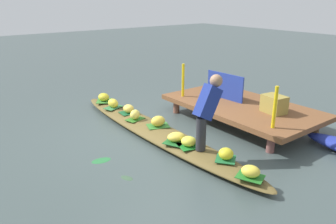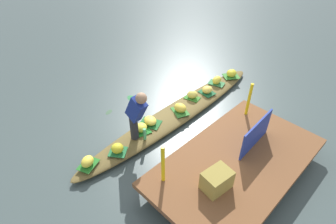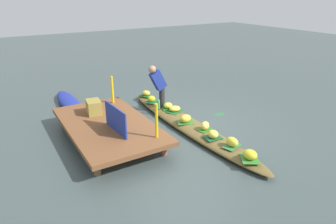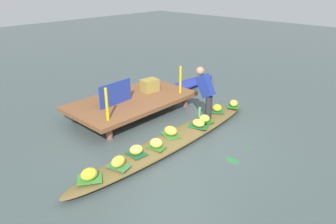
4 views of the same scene
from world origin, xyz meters
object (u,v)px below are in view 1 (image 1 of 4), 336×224
object	(u,v)px
banana_bunch_0	(135,115)
banana_bunch_4	(113,103)
vendor_boat	(156,132)
vendor_person	(207,108)
banana_bunch_7	(158,121)
banana_bunch_5	(129,109)
banana_bunch_1	(189,141)
banana_bunch_3	(226,154)
banana_bunch_6	(104,97)
produce_crate	(274,104)
water_bottle	(204,137)
banana_bunch_8	(251,171)
market_banner	(225,86)
banana_bunch_2	(176,137)

from	to	relation	value
banana_bunch_0	banana_bunch_4	size ratio (longest dim) A/B	0.89
vendor_boat	vendor_person	world-z (taller)	vendor_person
banana_bunch_4	banana_bunch_7	distance (m)	1.52
banana_bunch_0	banana_bunch_5	bearing A→B (deg)	166.01
banana_bunch_1	banana_bunch_3	xyz separation A→B (m)	(0.70, 0.14, 0.01)
banana_bunch_6	banana_bunch_7	world-z (taller)	banana_bunch_7
produce_crate	banana_bunch_3	bearing A→B (deg)	-74.42
banana_bunch_4	banana_bunch_7	world-z (taller)	banana_bunch_4
banana_bunch_6	water_bottle	xyz separation A→B (m)	(3.21, 0.19, 0.03)
banana_bunch_8	market_banner	world-z (taller)	market_banner
vendor_boat	vendor_person	xyz separation A→B (m)	(1.23, 0.13, 0.78)
vendor_boat	produce_crate	distance (m)	2.34
banana_bunch_6	produce_crate	xyz separation A→B (m)	(3.29, 1.97, 0.28)
vendor_boat	water_bottle	size ratio (longest dim) A/B	20.89
banana_bunch_3	banana_bunch_5	xyz separation A→B (m)	(-2.74, -0.06, -0.00)
banana_bunch_1	banana_bunch_4	bearing A→B (deg)	-179.63
banana_bunch_3	banana_bunch_8	bearing A→B (deg)	-11.80
banana_bunch_0	market_banner	xyz separation A→B (m)	(0.57, 1.96, 0.39)
vendor_boat	banana_bunch_8	bearing A→B (deg)	-1.31
vendor_person	banana_bunch_3	bearing A→B (deg)	-4.37
banana_bunch_0	produce_crate	distance (m)	2.73
banana_bunch_5	banana_bunch_7	bearing A→B (deg)	2.58
water_bottle	market_banner	xyz separation A→B (m)	(-1.15, 1.69, 0.36)
banana_bunch_8	produce_crate	world-z (taller)	produce_crate
banana_bunch_1	banana_bunch_3	world-z (taller)	banana_bunch_3
market_banner	banana_bunch_8	bearing A→B (deg)	-42.66
vendor_boat	banana_bunch_8	size ratio (longest dim) A/B	20.79
banana_bunch_0	banana_bunch_8	bearing A→B (deg)	0.99
banana_bunch_1	banana_bunch_3	bearing A→B (deg)	11.24
banana_bunch_7	vendor_person	xyz separation A→B (m)	(1.25, 0.05, 0.58)
banana_bunch_1	market_banner	size ratio (longest dim) A/B	0.26
vendor_boat	vendor_person	distance (m)	1.46
vendor_boat	banana_bunch_1	bearing A→B (deg)	-3.45
banana_bunch_5	banana_bunch_8	distance (m)	3.31
banana_bunch_1	banana_bunch_2	size ratio (longest dim) A/B	0.83
banana_bunch_2	produce_crate	distance (m)	2.12
banana_bunch_1	water_bottle	bearing A→B (deg)	65.29
banana_bunch_2	banana_bunch_7	bearing A→B (deg)	167.69
vendor_person	market_banner	bearing A→B (deg)	125.74
banana_bunch_5	banana_bunch_6	size ratio (longest dim) A/B	0.91
vendor_person	produce_crate	size ratio (longest dim) A/B	2.73
vendor_boat	banana_bunch_5	distance (m)	1.04
banana_bunch_3	banana_bunch_7	distance (m)	1.73
vendor_boat	banana_bunch_0	xyz separation A→B (m)	(-0.60, -0.08, 0.19)
banana_bunch_7	market_banner	xyz separation A→B (m)	(-0.01, 1.81, 0.39)
vendor_boat	banana_bunch_6	xyz separation A→B (m)	(-2.10, -0.01, 0.19)
banana_bunch_6	banana_bunch_7	size ratio (longest dim) A/B	0.98
banana_bunch_3	banana_bunch_6	distance (m)	3.81
banana_bunch_5	water_bottle	world-z (taller)	water_bottle
vendor_boat	banana_bunch_3	world-z (taller)	banana_bunch_3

